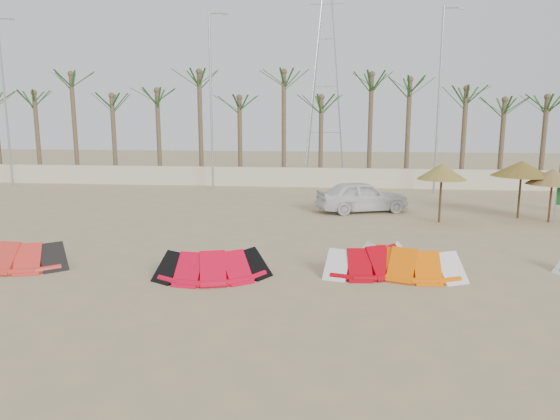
# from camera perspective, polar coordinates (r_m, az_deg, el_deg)

# --- Properties ---
(ground) EXTENTS (120.00, 120.00, 0.00)m
(ground) POSITION_cam_1_polar(r_m,az_deg,el_deg) (12.54, -3.19, -10.79)
(ground) COLOR tan
(ground) RESTS_ON ground
(boundary_wall) EXTENTS (60.00, 0.30, 1.30)m
(boundary_wall) POSITION_cam_1_polar(r_m,az_deg,el_deg) (33.80, 3.10, 3.75)
(boundary_wall) COLOR beige
(boundary_wall) RESTS_ON ground
(palm_line) EXTENTS (52.00, 4.00, 7.70)m
(palm_line) POSITION_cam_1_polar(r_m,az_deg,el_deg) (35.10, 4.47, 13.45)
(palm_line) COLOR brown
(palm_line) RESTS_ON ground
(lamp_a) EXTENTS (1.25, 0.14, 11.00)m
(lamp_a) POSITION_cam_1_polar(r_m,az_deg,el_deg) (38.45, -28.89, 10.94)
(lamp_a) COLOR #A5A8AD
(lamp_a) RESTS_ON ground
(lamp_b) EXTENTS (1.25, 0.14, 11.00)m
(lamp_b) POSITION_cam_1_polar(r_m,az_deg,el_deg) (32.54, -7.83, 12.44)
(lamp_b) COLOR #A5A8AD
(lamp_b) RESTS_ON ground
(lamp_c) EXTENTS (1.25, 0.14, 11.00)m
(lamp_c) POSITION_cam_1_polar(r_m,az_deg,el_deg) (32.12, 17.76, 12.08)
(lamp_c) COLOR #A5A8AD
(lamp_c) RESTS_ON ground
(pylon) EXTENTS (3.00, 3.00, 14.00)m
(pylon) POSITION_cam_1_polar(r_m,az_deg,el_deg) (39.79, 5.07, 3.77)
(pylon) COLOR #A5A8AD
(pylon) RESTS_ON ground
(kite_red_left) EXTENTS (3.30, 1.62, 0.90)m
(kite_red_left) POSITION_cam_1_polar(r_m,az_deg,el_deg) (17.66, -27.47, -4.27)
(kite_red_left) COLOR red
(kite_red_left) RESTS_ON ground
(kite_red_mid) EXTENTS (3.48, 2.21, 0.90)m
(kite_red_mid) POSITION_cam_1_polar(r_m,az_deg,el_deg) (14.77, -7.42, -5.86)
(kite_red_mid) COLOR red
(kite_red_mid) RESTS_ON ground
(kite_red_right) EXTENTS (3.51, 2.61, 0.90)m
(kite_red_right) POSITION_cam_1_polar(r_m,az_deg,el_deg) (15.38, 10.50, -5.30)
(kite_red_right) COLOR #B4020F
(kite_red_right) RESTS_ON ground
(kite_orange) EXTENTS (3.61, 2.41, 0.90)m
(kite_orange) POSITION_cam_1_polar(r_m,az_deg,el_deg) (15.41, 14.03, -5.40)
(kite_orange) COLOR #FF6902
(kite_orange) RESTS_ON ground
(parasol_left) EXTENTS (2.14, 2.14, 2.62)m
(parasol_left) POSITION_cam_1_polar(r_m,az_deg,el_deg) (22.95, 18.01, 4.20)
(parasol_left) COLOR #4C331E
(parasol_left) RESTS_ON ground
(parasol_mid) EXTENTS (2.20, 2.20, 2.40)m
(parasol_mid) POSITION_cam_1_polar(r_m,az_deg,el_deg) (24.95, 28.72, 3.36)
(parasol_mid) COLOR #4C331E
(parasol_mid) RESTS_ON ground
(parasol_right) EXTENTS (2.68, 2.68, 2.66)m
(parasol_right) POSITION_cam_1_polar(r_m,az_deg,el_deg) (25.27, 25.90, 4.27)
(parasol_right) COLOR #4C331E
(parasol_right) RESTS_ON ground
(car) EXTENTS (4.85, 3.18, 1.53)m
(car) POSITION_cam_1_polar(r_m,az_deg,el_deg) (24.93, 9.35, 1.55)
(car) COLOR white
(car) RESTS_ON ground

